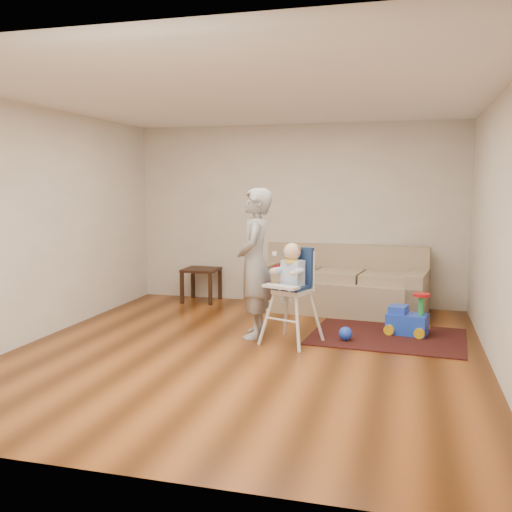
% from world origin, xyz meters
% --- Properties ---
extents(ground, '(5.50, 5.50, 0.00)m').
position_xyz_m(ground, '(0.00, 0.00, 0.00)').
color(ground, '#44210A').
rests_on(ground, ground).
extents(room_envelope, '(5.04, 5.52, 2.72)m').
position_xyz_m(room_envelope, '(0.00, 0.53, 1.88)').
color(room_envelope, beige).
rests_on(room_envelope, ground).
extents(sofa, '(2.51, 1.29, 0.93)m').
position_xyz_m(sofa, '(0.72, 2.30, 0.46)').
color(sofa, gray).
rests_on(sofa, ground).
extents(side_table, '(0.52, 0.52, 0.52)m').
position_xyz_m(side_table, '(-1.43, 2.43, 0.26)').
color(side_table, black).
rests_on(side_table, ground).
extents(area_rug, '(1.87, 1.46, 0.01)m').
position_xyz_m(area_rug, '(1.45, 1.01, 0.01)').
color(area_rug, black).
rests_on(area_rug, ground).
extents(ride_on_toy, '(0.53, 0.42, 0.51)m').
position_xyz_m(ride_on_toy, '(1.68, 1.19, 0.27)').
color(ride_on_toy, blue).
rests_on(ride_on_toy, area_rug).
extents(toy_ball, '(0.16, 0.16, 0.16)m').
position_xyz_m(toy_ball, '(0.99, 0.70, 0.09)').
color(toy_ball, blue).
rests_on(toy_ball, area_rug).
extents(high_chair, '(0.69, 0.69, 1.16)m').
position_xyz_m(high_chair, '(0.40, 0.47, 0.56)').
color(high_chair, silver).
rests_on(high_chair, ground).
extents(adult, '(0.52, 0.70, 1.76)m').
position_xyz_m(adult, '(-0.08, 0.65, 0.88)').
color(adult, gray).
rests_on(adult, ground).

